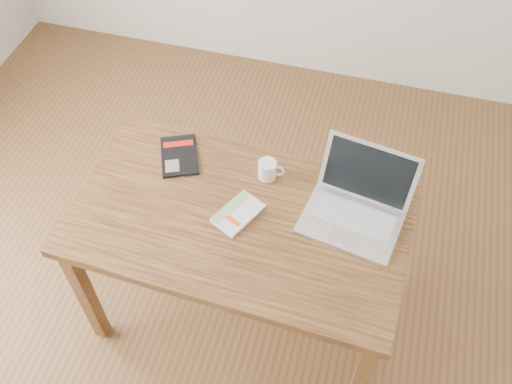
% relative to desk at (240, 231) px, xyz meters
% --- Properties ---
extents(room, '(4.04, 4.04, 2.70)m').
position_rel_desk_xyz_m(room, '(-0.17, -0.16, 0.69)').
color(room, brown).
rests_on(room, ground).
extents(desk, '(1.32, 0.80, 0.75)m').
position_rel_desk_xyz_m(desk, '(0.00, 0.00, 0.00)').
color(desk, '#57361A').
rests_on(desk, ground).
extents(white_guidebook, '(0.19, 0.23, 0.02)m').
position_rel_desk_xyz_m(white_guidebook, '(-0.01, 0.01, 0.10)').
color(white_guidebook, beige).
rests_on(white_guidebook, desk).
extents(black_guidebook, '(0.22, 0.26, 0.01)m').
position_rel_desk_xyz_m(black_guidebook, '(-0.33, 0.23, 0.10)').
color(black_guidebook, black).
rests_on(black_guidebook, desk).
extents(laptop, '(0.41, 0.39, 0.25)m').
position_rel_desk_xyz_m(laptop, '(0.42, 0.14, 0.14)').
color(laptop, silver).
rests_on(laptop, desk).
extents(coffee_mug, '(0.11, 0.07, 0.08)m').
position_rel_desk_xyz_m(coffee_mug, '(0.05, 0.23, 0.13)').
color(coffee_mug, white).
rests_on(coffee_mug, desk).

